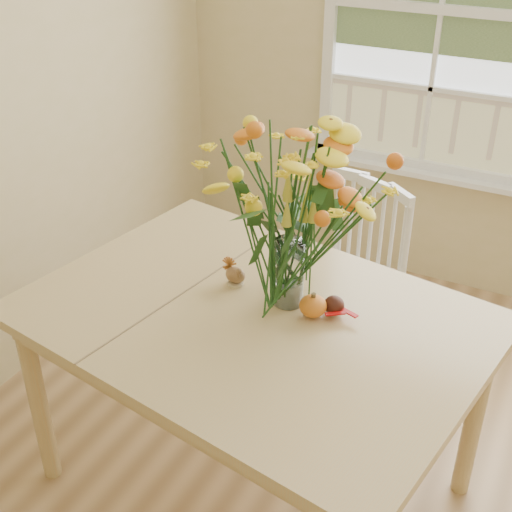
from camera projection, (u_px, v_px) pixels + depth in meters
The scene contains 6 objects.
dining_table at pixel (253, 334), 2.42m from camera, with size 1.72×1.36×0.84m.
windsor_chair at pixel (353, 273), 3.16m from camera, with size 0.57×0.56×0.96m.
flower_vase at pixel (291, 210), 2.25m from camera, with size 0.51×0.51×0.61m.
pumpkin at pixel (313, 307), 2.34m from camera, with size 0.10×0.10×0.07m, color orange.
turkey_figurine at pixel (235, 275), 2.52m from camera, with size 0.08×0.06×0.10m.
dark_gourd at pixel (334, 306), 2.36m from camera, with size 0.12×0.07×0.07m.
Camera 1 is at (0.25, -1.35, 2.21)m, focal length 48.00 mm.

